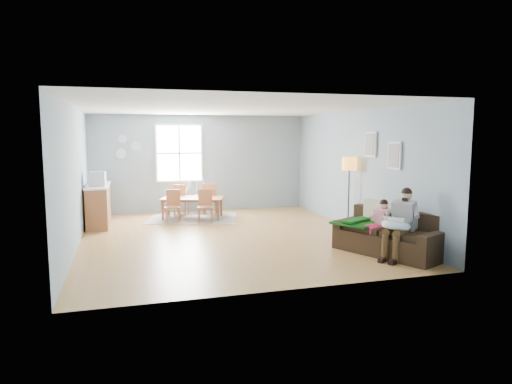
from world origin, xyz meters
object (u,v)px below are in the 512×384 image
object	(u,v)px
father	(401,221)
chair_ne	(210,197)
chair_sw	(173,205)
floor_lamp	(349,170)
monitor	(97,179)
chair_nw	(180,198)
toddler	(380,217)
storage_cube	(376,235)
sofa	(390,239)
chair_se	(205,204)
dining_table	(193,208)
counter	(99,205)
baby_swing	(197,198)

from	to	relation	value
father	chair_ne	distance (m)	5.76
father	chair_sw	distance (m)	5.62
floor_lamp	monitor	xyz separation A→B (m)	(-5.49, 1.80, -0.22)
father	chair_nw	xyz separation A→B (m)	(-3.15, 5.47, -0.19)
father	toddler	xyz separation A→B (m)	(-0.14, 0.44, 0.00)
storage_cube	chair_sw	distance (m)	5.04
sofa	father	distance (m)	0.49
chair_ne	monitor	world-z (taller)	monitor
chair_se	sofa	bearing A→B (deg)	-55.22
floor_lamp	chair_ne	size ratio (longest dim) A/B	1.92
dining_table	counter	distance (m)	2.30
floor_lamp	chair_sw	bearing A→B (deg)	152.77
counter	baby_swing	xyz separation A→B (m)	(2.51, 0.97, -0.07)
baby_swing	father	bearing A→B (deg)	-64.25
dining_table	baby_swing	size ratio (longest dim) A/B	1.34
father	toddler	distance (m)	0.46
toddler	floor_lamp	xyz separation A→B (m)	(0.44, 2.05, 0.71)
chair_se	monitor	size ratio (longest dim) A/B	2.16
monitor	baby_swing	distance (m)	2.91
sofa	floor_lamp	size ratio (longest dim) A/B	1.27
toddler	chair_nw	bearing A→B (deg)	120.92
chair_nw	baby_swing	size ratio (longest dim) A/B	0.71
baby_swing	floor_lamp	bearing A→B (deg)	-46.00
toddler	monitor	distance (m)	6.37
floor_lamp	dining_table	bearing A→B (deg)	143.91
father	dining_table	world-z (taller)	father
counter	chair_se	bearing A→B (deg)	-9.57
floor_lamp	chair_nw	xyz separation A→B (m)	(-3.45, 2.99, -0.90)
floor_lamp	chair_sw	distance (m)	4.33
floor_lamp	chair_se	xyz separation A→B (m)	(-3.00, 1.71, -0.91)
baby_swing	sofa	bearing A→B (deg)	-62.97
storage_cube	chair_nw	world-z (taller)	chair_nw
sofa	chair_ne	distance (m)	5.48
toddler	floor_lamp	size ratio (longest dim) A/B	0.47
chair_sw	chair_nw	size ratio (longest dim) A/B	0.98
sofa	chair_se	bearing A→B (deg)	124.78
sofa	monitor	size ratio (longest dim) A/B	5.51
chair_ne	baby_swing	size ratio (longest dim) A/B	0.74
chair_nw	chair_ne	xyz separation A→B (m)	(0.77, -0.23, 0.02)
chair_sw	chair_ne	size ratio (longest dim) A/B	0.94
floor_lamp	storage_cube	distance (m)	2.09
sofa	monitor	bearing A→B (deg)	142.53
floor_lamp	counter	xyz separation A→B (m)	(-5.50, 2.13, -0.87)
floor_lamp	monitor	world-z (taller)	floor_lamp
father	chair_nw	distance (m)	6.32
toddler	dining_table	size ratio (longest dim) A/B	0.50
toddler	counter	bearing A→B (deg)	140.47
toddler	baby_swing	bearing A→B (deg)	116.40
storage_cube	chair_se	size ratio (longest dim) A/B	0.66
counter	sofa	bearing A→B (deg)	-39.66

